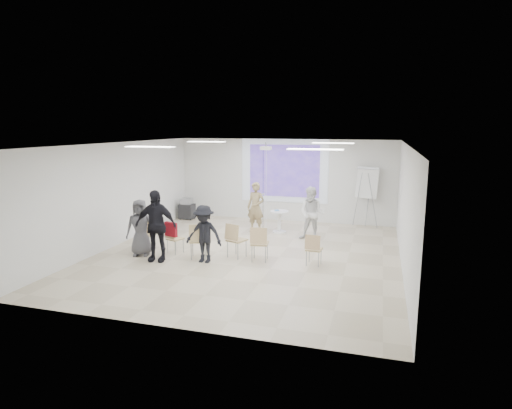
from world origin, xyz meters
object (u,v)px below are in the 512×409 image
(flipchart_easel, at_px, (367,183))
(player_left, at_px, (256,204))
(chair_left_inner, at_px, (198,238))
(chair_right_inner, at_px, (259,241))
(pedestal_table, at_px, (279,220))
(av_cart, at_px, (187,209))
(player_right, at_px, (312,211))
(chair_left_mid, at_px, (173,237))
(audience_outer, at_px, (140,224))
(chair_center, at_px, (235,238))
(chair_right_far, at_px, (313,247))
(laptop, at_px, (199,239))
(audience_mid, at_px, (204,230))
(chair_far_left, at_px, (146,232))
(audience_left, at_px, (155,221))

(flipchart_easel, bearing_deg, player_left, -135.20)
(chair_left_inner, relative_size, flipchart_easel, 0.46)
(chair_right_inner, bearing_deg, chair_left_inner, -178.84)
(pedestal_table, distance_m, av_cart, 3.98)
(player_left, distance_m, player_right, 1.99)
(chair_left_mid, bearing_deg, audience_outer, -133.69)
(flipchart_easel, bearing_deg, chair_center, -106.83)
(chair_left_inner, bearing_deg, chair_left_mid, 144.63)
(pedestal_table, relative_size, audience_outer, 0.46)
(pedestal_table, xyz_separation_m, flipchart_easel, (2.69, 1.62, 1.12))
(chair_right_far, bearing_deg, laptop, -172.05)
(laptop, bearing_deg, flipchart_easel, -148.40)
(chair_left_inner, bearing_deg, audience_mid, -56.75)
(chair_left_mid, relative_size, chair_right_far, 0.98)
(chair_far_left, xyz_separation_m, laptop, (1.81, -0.39, 0.02))
(chair_center, bearing_deg, chair_left_mid, -156.51)
(audience_outer, bearing_deg, chair_right_inner, -10.78)
(audience_mid, distance_m, flipchart_easel, 6.48)
(pedestal_table, xyz_separation_m, laptop, (-1.43, -3.26, 0.10))
(chair_right_far, height_order, laptop, chair_right_far)
(chair_right_inner, relative_size, audience_left, 0.43)
(audience_left, relative_size, audience_outer, 1.24)
(flipchart_easel, bearing_deg, audience_mid, -108.58)
(chair_left_inner, height_order, av_cart, chair_left_inner)
(chair_center, distance_m, audience_outer, 2.59)
(chair_far_left, distance_m, audience_left, 1.36)
(chair_center, xyz_separation_m, chair_right_far, (2.10, -0.07, -0.07))
(chair_far_left, distance_m, audience_mid, 2.23)
(pedestal_table, relative_size, av_cart, 0.98)
(audience_outer, relative_size, flipchart_easel, 0.83)
(player_left, distance_m, chair_left_mid, 3.35)
(pedestal_table, height_order, laptop, pedestal_table)
(pedestal_table, bearing_deg, flipchart_easel, 31.03)
(player_right, relative_size, chair_left_mid, 2.28)
(chair_right_inner, relative_size, flipchart_easel, 0.45)
(audience_left, bearing_deg, chair_right_inner, 5.88)
(player_right, bearing_deg, chair_center, -120.53)
(chair_right_far, xyz_separation_m, av_cart, (-5.42, 4.14, -0.11))
(player_right, distance_m, audience_outer, 5.08)
(player_right, height_order, chair_left_mid, player_right)
(player_left, relative_size, chair_left_mid, 2.35)
(player_right, xyz_separation_m, laptop, (-2.59, -2.65, -0.40))
(player_right, distance_m, chair_left_mid, 4.25)
(chair_left_mid, distance_m, av_cart, 4.45)
(chair_far_left, xyz_separation_m, chair_right_inner, (3.44, -0.25, 0.06))
(chair_far_left, relative_size, audience_outer, 0.48)
(audience_mid, height_order, audience_outer, audience_outer)
(chair_right_inner, distance_m, audience_outer, 3.27)
(chair_far_left, bearing_deg, laptop, -10.94)
(audience_outer, distance_m, flipchart_easel, 7.69)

